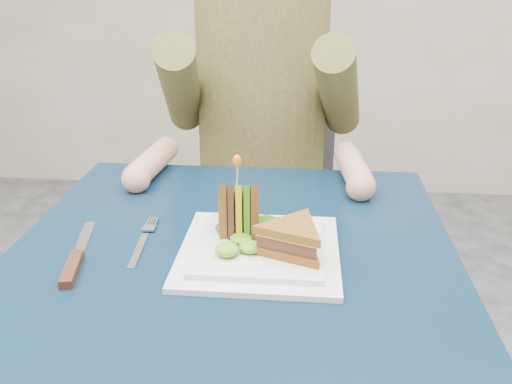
# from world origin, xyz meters

# --- Properties ---
(table) EXTENTS (0.75, 0.75, 0.73)m
(table) POSITION_xyz_m (0.00, 0.00, 0.65)
(table) COLOR black
(table) RESTS_ON ground
(chair) EXTENTS (0.42, 0.40, 0.93)m
(chair) POSITION_xyz_m (0.00, 0.70, 0.54)
(chair) COLOR #47474C
(chair) RESTS_ON ground
(diner) EXTENTS (0.54, 0.59, 0.74)m
(diner) POSITION_xyz_m (-0.00, 0.59, 0.91)
(diner) COLOR brown
(diner) RESTS_ON chair
(plate) EXTENTS (0.26, 0.26, 0.02)m
(plate) POSITION_xyz_m (0.05, -0.03, 0.74)
(plate) COLOR white
(plate) RESTS_ON table
(sandwich_flat) EXTENTS (0.17, 0.17, 0.05)m
(sandwich_flat) POSITION_xyz_m (0.10, -0.05, 0.78)
(sandwich_flat) COLOR brown
(sandwich_flat) RESTS_ON plate
(sandwich_upright) EXTENTS (0.09, 0.15, 0.15)m
(sandwich_upright) POSITION_xyz_m (0.01, 0.02, 0.78)
(sandwich_upright) COLOR brown
(sandwich_upright) RESTS_ON plate
(fork) EXTENTS (0.03, 0.18, 0.01)m
(fork) POSITION_xyz_m (-0.16, -0.01, 0.73)
(fork) COLOR silver
(fork) RESTS_ON table
(knife) EXTENTS (0.06, 0.22, 0.02)m
(knife) POSITION_xyz_m (-0.24, -0.09, 0.74)
(knife) COLOR silver
(knife) RESTS_ON table
(toothpick) EXTENTS (0.01, 0.01, 0.06)m
(toothpick) POSITION_xyz_m (0.01, 0.02, 0.85)
(toothpick) COLOR tan
(toothpick) RESTS_ON sandwich_upright
(toothpick_frill) EXTENTS (0.01, 0.01, 0.02)m
(toothpick_frill) POSITION_xyz_m (0.01, 0.02, 0.88)
(toothpick_frill) COLOR orange
(toothpick_frill) RESTS_ON sandwich_upright
(lettuce_spill) EXTENTS (0.15, 0.13, 0.02)m
(lettuce_spill) POSITION_xyz_m (0.05, -0.02, 0.76)
(lettuce_spill) COLOR #337A14
(lettuce_spill) RESTS_ON plate
(onion_ring) EXTENTS (0.04, 0.04, 0.02)m
(onion_ring) POSITION_xyz_m (0.06, -0.02, 0.77)
(onion_ring) COLOR #9E4C7A
(onion_ring) RESTS_ON plate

